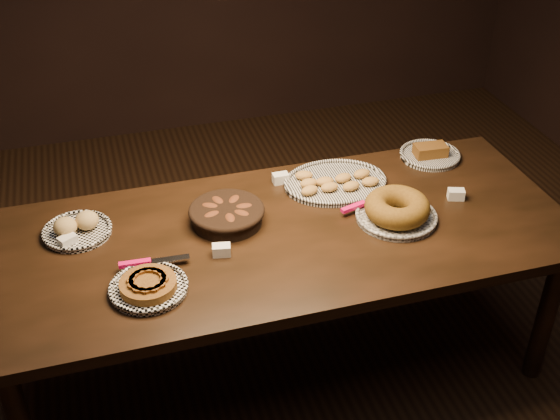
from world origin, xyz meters
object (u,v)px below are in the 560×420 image
object	(u,v)px
buffet_table	(281,246)
apple_tart_plate	(148,286)
madeleine_platter	(335,182)
bundt_cake_plate	(397,210)

from	to	relation	value
buffet_table	apple_tart_plate	bearing A→B (deg)	-159.03
buffet_table	madeleine_platter	world-z (taller)	madeleine_platter
apple_tart_plate	bundt_cake_plate	bearing A→B (deg)	-7.13
buffet_table	apple_tart_plate	xyz separation A→B (m)	(-0.56, -0.22, 0.09)
buffet_table	madeleine_platter	bearing A→B (deg)	39.29
buffet_table	bundt_cake_plate	xyz separation A→B (m)	(0.48, -0.05, 0.12)
buffet_table	madeleine_platter	size ratio (longest dim) A/B	5.17
apple_tart_plate	madeleine_platter	bearing A→B (deg)	12.36
madeleine_platter	bundt_cake_plate	bearing A→B (deg)	-39.98
buffet_table	apple_tart_plate	size ratio (longest dim) A/B	7.54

